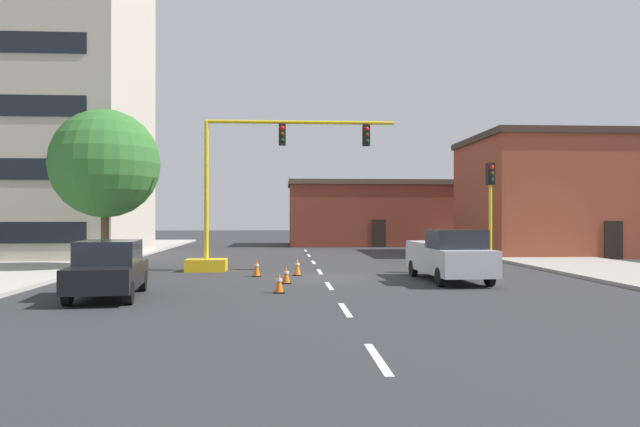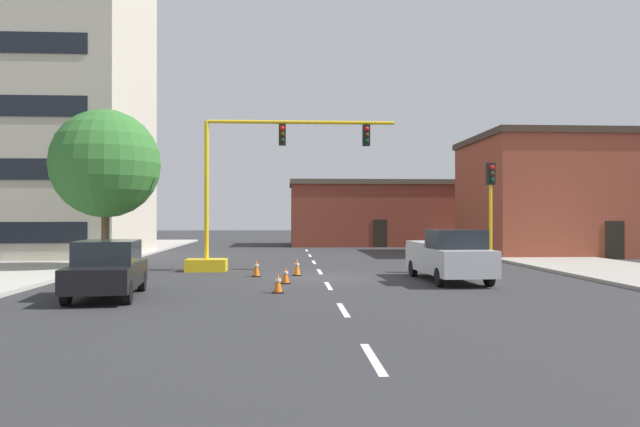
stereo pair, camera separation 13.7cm
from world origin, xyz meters
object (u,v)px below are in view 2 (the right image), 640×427
pickup_truck_silver (449,256)px  traffic_cone_roadside_c (278,283)px  sedan_black_near_left (107,269)px  traffic_signal_gantry (234,221)px  traffic_cone_roadside_b (256,268)px  traffic_light_pole_right (491,192)px  traffic_cone_roadside_a (297,267)px  traffic_cone_roadside_d (286,275)px  tree_left_near (105,164)px

pickup_truck_silver → traffic_cone_roadside_c: pickup_truck_silver is taller
pickup_truck_silver → sedan_black_near_left: bearing=-161.1°
traffic_signal_gantry → pickup_truck_silver: size_ratio=1.72×
traffic_cone_roadside_b → traffic_light_pole_right: bearing=5.5°
traffic_cone_roadside_a → traffic_cone_roadside_d: 2.99m
pickup_truck_silver → traffic_cone_roadside_a: size_ratio=7.43×
sedan_black_near_left → traffic_cone_roadside_a: (5.91, 6.47, -0.53)m
traffic_cone_roadside_d → traffic_light_pole_right: bearing=22.0°
traffic_cone_roadside_a → traffic_cone_roadside_b: (-1.68, -0.32, -0.00)m
traffic_signal_gantry → traffic_cone_roadside_a: traffic_signal_gantry is taller
pickup_truck_silver → traffic_cone_roadside_b: bearing=163.8°
traffic_signal_gantry → traffic_cone_roadside_b: bearing=-66.3°
traffic_signal_gantry → sedan_black_near_left: traffic_signal_gantry is taller
traffic_signal_gantry → traffic_cone_roadside_d: bearing=-65.9°
traffic_light_pole_right → traffic_cone_roadside_d: size_ratio=7.54×
traffic_light_pole_right → traffic_cone_roadside_d: 10.15m
traffic_cone_roadside_c → traffic_cone_roadside_d: 2.71m
tree_left_near → traffic_cone_roadside_d: tree_left_near is taller
traffic_cone_roadside_c → traffic_cone_roadside_d: size_ratio=1.03×
traffic_light_pole_right → pickup_truck_silver: bearing=-130.9°
sedan_black_near_left → traffic_cone_roadside_c: bearing=9.0°
traffic_cone_roadside_d → traffic_cone_roadside_a: bearing=80.8°
traffic_signal_gantry → traffic_light_pole_right: (11.26, -1.62, 1.26)m
pickup_truck_silver → traffic_cone_roadside_b: size_ratio=7.46×
traffic_cone_roadside_c → traffic_cone_roadside_d: traffic_cone_roadside_c is taller
traffic_signal_gantry → traffic_cone_roadside_d: traffic_signal_gantry is taller
traffic_light_pole_right → traffic_cone_roadside_a: bearing=-175.6°
traffic_signal_gantry → traffic_cone_roadside_b: traffic_signal_gantry is taller
traffic_light_pole_right → traffic_cone_roadside_d: traffic_light_pole_right is taller
traffic_light_pole_right → sedan_black_near_left: 16.24m
pickup_truck_silver → traffic_cone_roadside_d: 6.27m
traffic_signal_gantry → pickup_truck_silver: bearing=-29.0°
tree_left_near → traffic_light_pole_right: bearing=-8.1°
traffic_cone_roadside_b → traffic_cone_roadside_d: size_ratio=1.15×
traffic_signal_gantry → tree_left_near: bearing=172.2°
traffic_cone_roadside_a → pickup_truck_silver: bearing=-23.3°
traffic_cone_roadside_b → traffic_cone_roadside_d: 2.89m
traffic_signal_gantry → traffic_cone_roadside_c: bearing=-75.2°
traffic_signal_gantry → tree_left_near: tree_left_near is taller
tree_left_near → traffic_cone_roadside_a: (8.75, -3.09, -4.52)m
traffic_cone_roadside_a → traffic_cone_roadside_c: size_ratio=1.13×
tree_left_near → traffic_cone_roadside_d: 11.22m
traffic_cone_roadside_a → traffic_cone_roadside_d: bearing=-99.2°
sedan_black_near_left → traffic_cone_roadside_a: sedan_black_near_left is taller
traffic_cone_roadside_d → traffic_cone_roadside_b: bearing=114.4°
sedan_black_near_left → traffic_cone_roadside_a: size_ratio=6.32×
pickup_truck_silver → sedan_black_near_left: 12.31m
traffic_signal_gantry → traffic_cone_roadside_a: bearing=-38.8°
tree_left_near → traffic_cone_roadside_c: tree_left_near is taller
traffic_signal_gantry → traffic_cone_roadside_a: 4.08m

